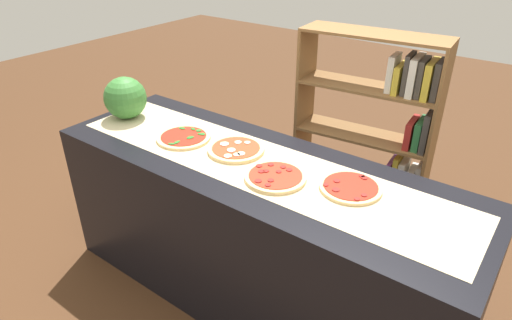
{
  "coord_description": "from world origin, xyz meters",
  "views": [
    {
      "loc": [
        1.17,
        -1.58,
        2.0
      ],
      "look_at": [
        0.0,
        0.0,
        0.91
      ],
      "focal_mm": 31.31,
      "sensor_mm": 36.0,
      "label": 1
    }
  ],
  "objects_px": {
    "bookshelf": "(382,136)",
    "pizza_pepperoni_3": "(351,187)",
    "pizza_mozzarella_1": "(236,149)",
    "pizza_pepperoni_2": "(275,177)",
    "pizza_spinach_0": "(184,137)",
    "watermelon": "(125,98)"
  },
  "relations": [
    {
      "from": "pizza_spinach_0",
      "to": "watermelon",
      "type": "height_order",
      "value": "watermelon"
    },
    {
      "from": "pizza_mozzarella_1",
      "to": "watermelon",
      "type": "distance_m",
      "value": 0.83
    },
    {
      "from": "pizza_spinach_0",
      "to": "watermelon",
      "type": "distance_m",
      "value": 0.51
    },
    {
      "from": "pizza_spinach_0",
      "to": "pizza_pepperoni_3",
      "type": "relative_size",
      "value": 1.05
    },
    {
      "from": "pizza_mozzarella_1",
      "to": "watermelon",
      "type": "xyz_separation_m",
      "value": [
        -0.82,
        -0.05,
        0.12
      ]
    },
    {
      "from": "pizza_spinach_0",
      "to": "bookshelf",
      "type": "xyz_separation_m",
      "value": [
        0.76,
        1.06,
        -0.19
      ]
    },
    {
      "from": "bookshelf",
      "to": "pizza_spinach_0",
      "type": "bearing_deg",
      "value": -125.46
    },
    {
      "from": "watermelon",
      "to": "bookshelf",
      "type": "relative_size",
      "value": 0.19
    },
    {
      "from": "pizza_pepperoni_2",
      "to": "bookshelf",
      "type": "relative_size",
      "value": 0.22
    },
    {
      "from": "pizza_spinach_0",
      "to": "pizza_pepperoni_3",
      "type": "height_order",
      "value": "pizza_spinach_0"
    },
    {
      "from": "pizza_spinach_0",
      "to": "watermelon",
      "type": "relative_size",
      "value": 1.18
    },
    {
      "from": "pizza_pepperoni_2",
      "to": "pizza_pepperoni_3",
      "type": "distance_m",
      "value": 0.35
    },
    {
      "from": "pizza_mozzarella_1",
      "to": "watermelon",
      "type": "height_order",
      "value": "watermelon"
    },
    {
      "from": "pizza_pepperoni_3",
      "to": "pizza_spinach_0",
      "type": "bearing_deg",
      "value": -175.22
    },
    {
      "from": "pizza_pepperoni_3",
      "to": "bookshelf",
      "type": "bearing_deg",
      "value": 103.02
    },
    {
      "from": "pizza_mozzarella_1",
      "to": "pizza_pepperoni_2",
      "type": "height_order",
      "value": "pizza_mozzarella_1"
    },
    {
      "from": "pizza_mozzarella_1",
      "to": "watermelon",
      "type": "bearing_deg",
      "value": -176.74
    },
    {
      "from": "pizza_mozzarella_1",
      "to": "bookshelf",
      "type": "bearing_deg",
      "value": 66.85
    },
    {
      "from": "pizza_pepperoni_2",
      "to": "pizza_pepperoni_3",
      "type": "height_order",
      "value": "pizza_pepperoni_2"
    },
    {
      "from": "bookshelf",
      "to": "pizza_pepperoni_3",
      "type": "bearing_deg",
      "value": -76.98
    },
    {
      "from": "pizza_pepperoni_2",
      "to": "bookshelf",
      "type": "distance_m",
      "value": 1.13
    },
    {
      "from": "watermelon",
      "to": "pizza_pepperoni_2",
      "type": "bearing_deg",
      "value": -3.02
    }
  ]
}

